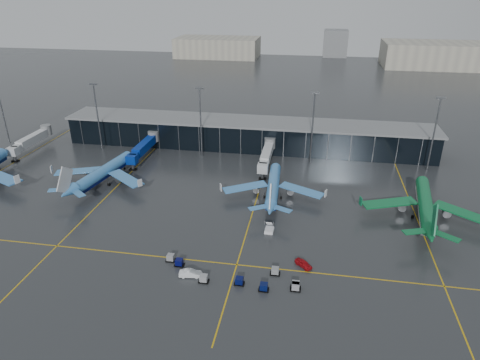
% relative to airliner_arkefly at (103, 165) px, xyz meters
% --- Properties ---
extents(ground, '(600.00, 600.00, 0.00)m').
position_rel_airliner_arkefly_xyz_m(ground, '(39.97, -21.60, -5.93)').
color(ground, '#282B2D').
rests_on(ground, ground).
extents(terminal_pier, '(142.00, 17.00, 10.70)m').
position_rel_airliner_arkefly_xyz_m(terminal_pier, '(39.97, 40.40, -0.51)').
color(terminal_pier, black).
rests_on(terminal_pier, ground).
extents(jet_bridges, '(94.00, 27.50, 7.20)m').
position_rel_airliner_arkefly_xyz_m(jet_bridges, '(4.97, 21.39, -1.37)').
color(jet_bridges, '#595B60').
rests_on(jet_bridges, ground).
extents(flood_masts, '(203.00, 0.50, 25.50)m').
position_rel_airliner_arkefly_xyz_m(flood_masts, '(44.97, 28.40, 7.88)').
color(flood_masts, '#595B60').
rests_on(flood_masts, ground).
extents(distant_hangars, '(260.00, 71.00, 22.00)m').
position_rel_airliner_arkefly_xyz_m(distant_hangars, '(89.91, 248.48, 2.86)').
color(distant_hangars, '#B2AD99').
rests_on(distant_hangars, ground).
extents(taxi_lines, '(220.00, 120.00, 0.02)m').
position_rel_airliner_arkefly_xyz_m(taxi_lines, '(49.97, -10.99, -5.92)').
color(taxi_lines, gold).
rests_on(taxi_lines, ground).
extents(airliner_arkefly, '(39.43, 43.35, 11.85)m').
position_rel_airliner_arkefly_xyz_m(airliner_arkefly, '(0.00, 0.00, 0.00)').
color(airliner_arkefly, '#3E85CD').
rests_on(airliner_arkefly, ground).
extents(airliner_klm_near, '(33.50, 37.72, 11.16)m').
position_rel_airliner_arkefly_xyz_m(airliner_klm_near, '(54.59, -0.38, -0.35)').
color(airliner_klm_near, '#408AD5').
rests_on(airliner_klm_near, ground).
extents(airliner_aer_lingus, '(40.74, 44.92, 12.40)m').
position_rel_airliner_arkefly_xyz_m(airliner_aer_lingus, '(96.78, -5.77, 0.27)').
color(airliner_aer_lingus, '#0C6B36').
rests_on(airliner_aer_lingus, ground).
extents(baggage_carts, '(31.36, 8.25, 1.70)m').
position_rel_airliner_arkefly_xyz_m(baggage_carts, '(51.36, -41.67, -5.17)').
color(baggage_carts, black).
rests_on(baggage_carts, ground).
extents(mobile_airstair, '(2.32, 3.28, 3.45)m').
position_rel_airliner_arkefly_xyz_m(mobile_airstair, '(55.72, -20.96, -5.16)').
color(mobile_airstair, white).
rests_on(mobile_airstair, ground).
extents(service_van_red, '(4.49, 4.36, 1.52)m').
position_rel_airliner_arkefly_xyz_m(service_van_red, '(65.04, -34.64, -5.17)').
color(service_van_red, '#AF0D14').
rests_on(service_van_red, ground).
extents(service_van_white, '(5.21, 2.46, 1.65)m').
position_rel_airliner_arkefly_xyz_m(service_van_white, '(40.69, -42.59, -5.10)').
color(service_van_white, white).
rests_on(service_van_white, ground).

